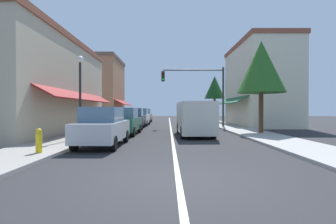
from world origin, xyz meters
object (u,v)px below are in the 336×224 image
parked_car_second_left (124,121)px  tree_right_near (261,67)px  van_in_lane (194,118)px  tree_right_far (214,88)px  parked_car_third_left (133,119)px  traffic_signal_mast_arm (201,86)px  parked_car_far_left (140,117)px  parked_car_nearest_left (103,127)px  parked_car_distant_left (144,116)px  street_lamp_left_near (80,83)px  fire_hydrant (38,141)px

parked_car_second_left → tree_right_near: (9.07, 0.26, 3.60)m
van_in_lane → tree_right_far: 17.26m
parked_car_third_left → traffic_signal_mast_arm: bearing=12.3°
parked_car_third_left → parked_car_far_left: (0.08, 4.42, 0.00)m
parked_car_nearest_left → parked_car_third_left: same height
parked_car_distant_left → street_lamp_left_near: size_ratio=0.91×
van_in_lane → tree_right_near: (4.53, 0.86, 3.33)m
parked_car_second_left → parked_car_far_left: (-0.01, 9.37, 0.00)m
fire_hydrant → parked_car_far_left: bearing=84.2°
parked_car_second_left → parked_car_far_left: same height
parked_car_third_left → parked_car_nearest_left: bearing=-91.3°
street_lamp_left_near → tree_right_near: size_ratio=0.72×
traffic_signal_mast_arm → tree_right_near: bearing=-62.5°
parked_car_second_left → tree_right_far: tree_right_far is taller
parked_car_far_left → tree_right_near: (9.08, -9.11, 3.60)m
tree_right_near → tree_right_far: bearing=90.8°
parked_car_second_left → traffic_signal_mast_arm: traffic_signal_mast_arm is taller
parked_car_second_left → street_lamp_left_near: size_ratio=0.92×
street_lamp_left_near → tree_right_far: 21.74m
parked_car_third_left → street_lamp_left_near: size_ratio=0.92×
parked_car_nearest_left → street_lamp_left_near: size_ratio=0.91×
tree_right_near → parked_car_nearest_left: bearing=-149.4°
parked_car_distant_left → van_in_lane: bearing=-73.1°
parked_car_distant_left → fire_hydrant: 22.72m
parked_car_nearest_left → traffic_signal_mast_arm: traffic_signal_mast_arm is taller
parked_car_distant_left → parked_car_far_left: bearing=-88.4°
parked_car_nearest_left → van_in_lane: bearing=45.2°
parked_car_far_left → street_lamp_left_near: bearing=-97.0°
van_in_lane → street_lamp_left_near: bearing=-160.0°
parked_car_distant_left → traffic_signal_mast_arm: 11.02m
parked_car_second_left → parked_car_nearest_left: bearing=-89.2°
fire_hydrant → parked_car_second_left: bearing=76.9°
parked_car_third_left → tree_right_far: 14.50m
parked_car_second_left → van_in_lane: van_in_lane is taller
parked_car_far_left → street_lamp_left_near: street_lamp_left_near is taller
parked_car_distant_left → fire_hydrant: size_ratio=4.72×
parked_car_third_left → van_in_lane: van_in_lane is taller
street_lamp_left_near → tree_right_far: tree_right_far is taller
parked_car_distant_left → tree_right_near: 17.87m
parked_car_distant_left → traffic_signal_mast_arm: (6.01, -8.75, 2.94)m
street_lamp_left_near → tree_right_far: (10.67, 18.89, 1.41)m
parked_car_nearest_left → parked_car_third_left: 10.10m
van_in_lane → parked_car_second_left: bearing=170.8°
parked_car_second_left → traffic_signal_mast_arm: (5.87, 6.40, 2.94)m
traffic_signal_mast_arm → van_in_lane: bearing=-100.8°
tree_right_far → parked_car_distant_left: bearing=-176.1°
tree_right_near → fire_hydrant: bearing=-144.3°
parked_car_far_left → fire_hydrant: 16.97m
street_lamp_left_near → parked_car_distant_left: bearing=84.8°
van_in_lane → tree_right_far: (4.32, 16.37, 3.33)m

